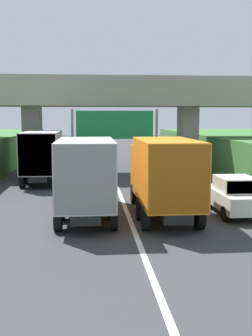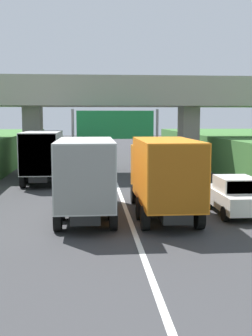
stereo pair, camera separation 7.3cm
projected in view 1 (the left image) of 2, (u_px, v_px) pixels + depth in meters
The scene contains 11 objects.
lane_centre_stripe at pixel (116, 184), 27.01m from camera, with size 0.20×88.20×0.01m, color white.
overpass_bridge at pixel (111, 102), 32.30m from camera, with size 40.00×4.80×7.41m.
overhead_highway_sign at pixel (115, 129), 27.82m from camera, with size 5.88×0.18×4.91m.
truck_orange at pixel (163, 173), 18.14m from camera, with size 2.44×7.30×3.44m.
truck_black at pixel (43, 154), 27.75m from camera, with size 2.44×7.30×3.44m.
truck_silver at pixel (86, 173), 17.99m from camera, with size 2.44×7.30×3.44m.
car_white at pixel (234, 195), 18.60m from camera, with size 1.86×4.10×1.72m.
car_yellow at pixel (90, 150), 44.73m from camera, with size 1.86×4.10×1.72m.
construction_barrel_3 at pixel (230, 183), 24.63m from camera, with size 0.57×0.57×0.90m.
construction_barrel_4 at pixel (207, 173), 28.98m from camera, with size 0.57×0.57×0.90m.
construction_barrel_5 at pixel (193, 166), 33.36m from camera, with size 0.57×0.57×0.90m.
Camera 1 is at (-1.65, -2.54, 4.35)m, focal length 44.14 mm.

